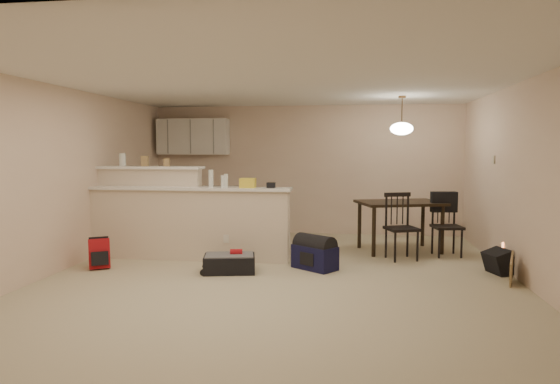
% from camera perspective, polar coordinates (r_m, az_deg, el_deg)
% --- Properties ---
extents(room, '(7.00, 7.02, 2.50)m').
position_cam_1_polar(room, '(6.31, 0.01, 1.26)').
color(room, '#C2B795').
rests_on(room, ground).
extents(breakfast_bar, '(3.08, 0.58, 1.39)m').
position_cam_1_polar(breakfast_bar, '(7.76, -11.94, -2.93)').
color(breakfast_bar, beige).
rests_on(breakfast_bar, ground).
extents(upper_cabinets, '(1.40, 0.34, 0.70)m').
position_cam_1_polar(upper_cabinets, '(10.05, -9.88, 6.24)').
color(upper_cabinets, white).
rests_on(upper_cabinets, room).
extents(kitchen_counter, '(1.80, 0.60, 0.90)m').
position_cam_1_polar(kitchen_counter, '(9.93, -8.89, -2.11)').
color(kitchen_counter, white).
rests_on(kitchen_counter, ground).
extents(thermostat, '(0.02, 0.12, 0.12)m').
position_cam_1_polar(thermostat, '(8.07, 23.20, 3.43)').
color(thermostat, beige).
rests_on(thermostat, room).
extents(jar, '(0.10, 0.10, 0.20)m').
position_cam_1_polar(jar, '(8.16, -17.56, 3.54)').
color(jar, silver).
rests_on(jar, breakfast_bar).
extents(cereal_box, '(0.10, 0.07, 0.16)m').
position_cam_1_polar(cereal_box, '(8.01, -15.20, 3.43)').
color(cereal_box, '#9F8152').
rests_on(cereal_box, breakfast_bar).
extents(small_box, '(0.08, 0.06, 0.12)m').
position_cam_1_polar(small_box, '(7.88, -12.81, 3.32)').
color(small_box, '#9F8152').
rests_on(small_box, breakfast_bar).
extents(bottle_a, '(0.07, 0.07, 0.26)m').
position_cam_1_polar(bottle_a, '(7.44, -7.90, 1.53)').
color(bottle_a, silver).
rests_on(bottle_a, breakfast_bar).
extents(bottle_b, '(0.06, 0.06, 0.18)m').
position_cam_1_polar(bottle_b, '(7.39, -6.53, 1.22)').
color(bottle_b, silver).
rests_on(bottle_b, breakfast_bar).
extents(bag_lump, '(0.22, 0.18, 0.14)m').
position_cam_1_polar(bag_lump, '(7.31, -3.70, 1.04)').
color(bag_lump, '#9F8152').
rests_on(bag_lump, breakfast_bar).
extents(pouch, '(0.12, 0.10, 0.08)m').
position_cam_1_polar(pouch, '(7.25, -1.04, 0.78)').
color(pouch, '#9F8152').
rests_on(pouch, breakfast_bar).
extents(extra_item_x, '(0.06, 0.06, 0.20)m').
position_cam_1_polar(extra_item_x, '(7.38, -6.19, 1.29)').
color(extra_item_x, silver).
rests_on(extra_item_x, breakfast_bar).
extents(dining_table, '(1.50, 1.21, 0.81)m').
position_cam_1_polar(dining_table, '(8.29, 13.55, -1.73)').
color(dining_table, black).
rests_on(dining_table, ground).
extents(pendant_lamp, '(0.36, 0.36, 0.62)m').
position_cam_1_polar(pendant_lamp, '(8.25, 13.73, 7.11)').
color(pendant_lamp, brown).
rests_on(pendant_lamp, room).
extents(dining_chair_near, '(0.55, 0.54, 1.00)m').
position_cam_1_polar(dining_chair_near, '(7.68, 13.75, -3.87)').
color(dining_chair_near, black).
rests_on(dining_chair_near, ground).
extents(dining_chair_far, '(0.48, 0.47, 0.97)m').
position_cam_1_polar(dining_chair_far, '(8.14, 18.56, -3.60)').
color(dining_chair_far, black).
rests_on(dining_chair_far, ground).
extents(suitcase, '(0.75, 0.57, 0.23)m').
position_cam_1_polar(suitcase, '(6.81, -5.80, -8.16)').
color(suitcase, black).
rests_on(suitcase, ground).
extents(red_backpack, '(0.32, 0.29, 0.41)m').
position_cam_1_polar(red_backpack, '(7.40, -19.96, -6.65)').
color(red_backpack, '#AC131A').
rests_on(red_backpack, ground).
extents(navy_duffel, '(0.68, 0.62, 0.33)m').
position_cam_1_polar(navy_duffel, '(6.96, 4.00, -7.45)').
color(navy_duffel, '#111236').
rests_on(navy_duffel, ground).
extents(black_daypack, '(0.35, 0.41, 0.31)m').
position_cam_1_polar(black_daypack, '(7.28, 23.75, -7.36)').
color(black_daypack, black).
rests_on(black_daypack, ground).
extents(cardboard_sheet, '(0.17, 0.43, 0.34)m').
position_cam_1_polar(cardboard_sheet, '(6.80, 24.93, -8.12)').
color(cardboard_sheet, '#9F8152').
rests_on(cardboard_sheet, ground).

